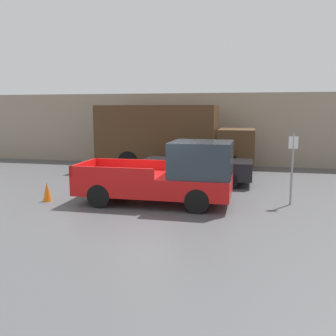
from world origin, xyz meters
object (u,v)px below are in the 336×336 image
at_px(pickup_truck, 170,175).
at_px(delivery_truck, 169,135).
at_px(car, 198,164).
at_px(traffic_cone, 47,191).
at_px(parking_sign, 292,165).

bearing_deg(pickup_truck, delivery_truck, 102.66).
height_order(car, traffic_cone, car).
relative_size(parking_sign, traffic_cone, 3.45).
distance_m(car, delivery_truck, 3.96).
xyz_separation_m(pickup_truck, delivery_truck, (-1.57, 7.01, 0.84)).
relative_size(delivery_truck, traffic_cone, 11.56).
relative_size(delivery_truck, parking_sign, 3.35).
bearing_deg(delivery_truck, traffic_cone, -109.36).
height_order(pickup_truck, delivery_truck, delivery_truck).
bearing_deg(parking_sign, car, 139.94).
xyz_separation_m(delivery_truck, parking_sign, (5.53, -6.24, -0.48)).
bearing_deg(delivery_truck, car, -58.51).
bearing_deg(parking_sign, pickup_truck, -169.11).
xyz_separation_m(delivery_truck, traffic_cone, (-2.65, -7.55, -1.48)).
bearing_deg(parking_sign, traffic_cone, -170.90).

